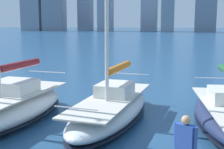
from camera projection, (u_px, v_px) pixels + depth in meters
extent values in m
cube|color=gray|center=(168.00, 4.00, 152.73)|extent=(6.03, 10.36, 27.38)
cube|color=#939EAD|center=(149.00, 2.00, 167.84)|extent=(8.38, 8.48, 30.68)
cube|color=gray|center=(54.00, 4.00, 172.64)|extent=(11.46, 8.89, 29.13)
cube|color=gray|center=(31.00, 5.00, 173.71)|extent=(11.10, 6.02, 28.55)
cylinder|color=silver|center=(216.00, 78.00, 15.56)|extent=(2.10, 0.27, 0.04)
ellipsoid|color=silver|center=(112.00, 110.00, 13.67)|extent=(3.20, 8.15, 1.03)
ellipsoid|color=black|center=(112.00, 116.00, 13.72)|extent=(3.22, 8.19, 0.10)
cube|color=beige|center=(111.00, 98.00, 13.58)|extent=(2.68, 7.16, 0.06)
cube|color=silver|center=(115.00, 89.00, 13.98)|extent=(1.60, 1.89, 0.55)
cylinder|color=silver|center=(119.00, 70.00, 14.41)|extent=(0.47, 3.33, 0.12)
cylinder|color=orange|center=(119.00, 68.00, 14.39)|extent=(0.65, 3.09, 0.32)
cylinder|color=silver|center=(76.00, 108.00, 10.08)|extent=(1.53, 0.20, 0.04)
cylinder|color=silver|center=(133.00, 74.00, 16.85)|extent=(1.77, 0.23, 0.04)
ellipsoid|color=white|center=(9.00, 109.00, 13.61)|extent=(3.54, 7.75, 1.18)
ellipsoid|color=black|center=(9.00, 116.00, 13.66)|extent=(3.55, 7.78, 0.10)
cube|color=beige|center=(8.00, 95.00, 13.51)|extent=(2.94, 6.80, 0.06)
cube|color=silver|center=(14.00, 86.00, 13.88)|extent=(1.86, 1.80, 0.55)
cylinder|color=silver|center=(20.00, 67.00, 14.29)|extent=(0.40, 3.16, 0.12)
cylinder|color=maroon|center=(20.00, 65.00, 14.27)|extent=(0.58, 2.92, 0.32)
cylinder|color=silver|center=(47.00, 72.00, 16.60)|extent=(2.15, 0.23, 0.04)
cube|color=#284CB7|center=(185.00, 138.00, 7.17)|extent=(0.47, 0.37, 0.63)
cylinder|color=#284CB7|center=(195.00, 139.00, 7.00)|extent=(0.09, 0.09, 0.58)
cylinder|color=#284CB7|center=(176.00, 134.00, 7.33)|extent=(0.09, 0.09, 0.58)
sphere|color=tan|center=(186.00, 120.00, 7.10)|extent=(0.22, 0.22, 0.22)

